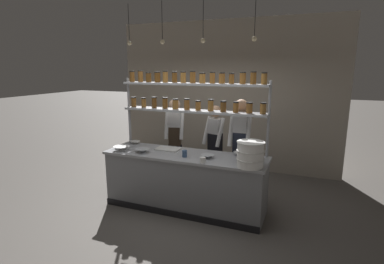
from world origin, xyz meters
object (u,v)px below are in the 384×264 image
object	(u,v)px
chef_center	(215,144)
container_stack	(250,154)
serving_cup_front	(185,154)
cutting_board	(168,149)
prep_bowl_near_left	(208,156)
prep_bowl_far_left	(121,148)
prep_bowl_center_front	(240,154)
chef_left	(175,137)
prep_bowl_near_right	(143,151)
spice_shelf_unit	(193,98)
prep_bowl_center_back	(135,142)
serving_cup_by_board	(203,160)
chef_right	(240,143)

from	to	relation	value
chef_center	container_stack	xyz separation A→B (m)	(0.84, -1.04, 0.18)
chef_center	serving_cup_front	bearing A→B (deg)	-84.52
cutting_board	prep_bowl_near_left	xyz separation A→B (m)	(0.77, -0.21, 0.02)
container_stack	prep_bowl_near_left	distance (m)	0.71
container_stack	prep_bowl_far_left	xyz separation A→B (m)	(-2.15, 0.04, -0.15)
chef_center	prep_bowl_center_front	size ratio (longest dim) A/B	8.15
chef_left	chef_center	xyz separation A→B (m)	(0.81, -0.03, -0.05)
prep_bowl_near_left	prep_bowl_near_right	distance (m)	1.08
chef_left	prep_bowl_center_front	world-z (taller)	chef_left
prep_bowl_far_left	chef_center	bearing A→B (deg)	37.14
chef_left	chef_center	bearing A→B (deg)	-16.63
prep_bowl_near_right	prep_bowl_far_left	size ratio (longest dim) A/B	0.85
container_stack	serving_cup_front	bearing A→B (deg)	174.86
prep_bowl_near_right	cutting_board	bearing A→B (deg)	44.85
spice_shelf_unit	chef_center	bearing A→B (deg)	62.41
cutting_board	prep_bowl_center_front	bearing A→B (deg)	5.42
prep_bowl_near_left	prep_bowl_center_front	bearing A→B (deg)	37.02
spice_shelf_unit	prep_bowl_center_back	xyz separation A→B (m)	(-1.10, -0.06, -0.84)
chef_left	serving_cup_by_board	world-z (taller)	chef_left
chef_left	chef_center	world-z (taller)	chef_left
chef_center	prep_bowl_near_right	size ratio (longest dim) A/B	7.11
prep_bowl_near_left	prep_bowl_far_left	distance (m)	1.48
container_stack	prep_bowl_near_right	world-z (taller)	container_stack
prep_bowl_near_right	container_stack	bearing A→B (deg)	-2.16
prep_bowl_center_front	serving_cup_by_board	xyz separation A→B (m)	(-0.41, -0.56, 0.02)
cutting_board	prep_bowl_center_front	size ratio (longest dim) A/B	2.02
container_stack	serving_cup_by_board	bearing A→B (deg)	-173.21
container_stack	serving_cup_by_board	xyz separation A→B (m)	(-0.67, -0.08, -0.14)
chef_right	prep_bowl_near_right	distance (m)	1.62
spice_shelf_unit	serving_cup_by_board	distance (m)	1.12
chef_center	container_stack	size ratio (longest dim) A/B	4.19
serving_cup_by_board	chef_left	bearing A→B (deg)	130.41
container_stack	prep_bowl_center_back	size ratio (longest dim) A/B	2.12
cutting_board	serving_cup_by_board	world-z (taller)	serving_cup_by_board
spice_shelf_unit	serving_cup_by_board	size ratio (longest dim) A/B	30.25
chef_center	serving_cup_front	distance (m)	0.96
container_stack	prep_bowl_center_front	world-z (taller)	container_stack
prep_bowl_near_left	chef_right	bearing A→B (deg)	62.16
cutting_board	prep_bowl_center_back	size ratio (longest dim) A/B	2.20
prep_bowl_near_left	prep_bowl_near_right	bearing A→B (deg)	-174.79
prep_bowl_center_front	container_stack	bearing A→B (deg)	-62.28
prep_bowl_near_left	cutting_board	bearing A→B (deg)	165.11
chef_right	cutting_board	bearing A→B (deg)	-159.45
chef_left	prep_bowl_center_back	bearing A→B (deg)	-147.63
prep_bowl_near_left	serving_cup_by_board	world-z (taller)	serving_cup_by_board
spice_shelf_unit	prep_bowl_near_right	distance (m)	1.18
chef_center	cutting_board	size ratio (longest dim) A/B	4.04
cutting_board	chef_left	bearing A→B (deg)	105.48
prep_bowl_near_left	serving_cup_by_board	xyz separation A→B (m)	(0.01, -0.24, 0.01)
container_stack	cutting_board	world-z (taller)	container_stack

